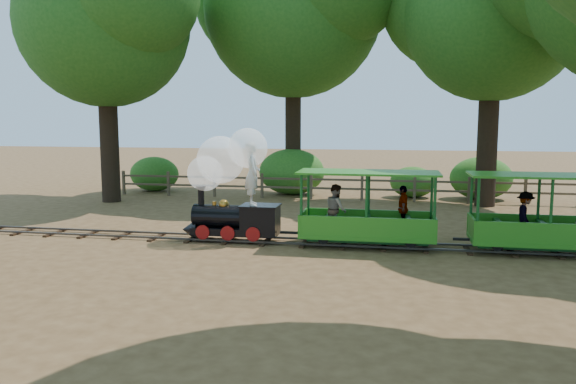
% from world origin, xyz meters
% --- Properties ---
extents(ground, '(90.00, 90.00, 0.00)m').
position_xyz_m(ground, '(0.00, 0.00, 0.00)').
color(ground, olive).
rests_on(ground, ground).
extents(track, '(22.00, 1.00, 0.10)m').
position_xyz_m(track, '(0.00, 0.00, 0.07)').
color(track, '#3F3D3A').
rests_on(track, ground).
extents(locomotive, '(2.61, 1.23, 3.00)m').
position_xyz_m(locomotive, '(-2.00, 0.06, 1.69)').
color(locomotive, black).
rests_on(locomotive, ground).
extents(carriage_front, '(3.44, 1.43, 1.79)m').
position_xyz_m(carriage_front, '(1.54, -0.01, 0.77)').
color(carriage_front, '#2E861D').
rests_on(carriage_front, track).
extents(carriage_rear, '(3.44, 1.40, 1.79)m').
position_xyz_m(carriage_rear, '(5.74, -0.03, 0.78)').
color(carriage_rear, '#2E861D').
rests_on(carriage_rear, track).
extents(oak_nw, '(7.97, 7.02, 9.98)m').
position_xyz_m(oak_nw, '(-8.53, 6.09, 7.11)').
color(oak_nw, '#2D2116').
rests_on(oak_nw, ground).
extents(oak_ne, '(7.85, 6.91, 10.05)m').
position_xyz_m(oak_ne, '(5.47, 7.59, 7.23)').
color(oak_ne, '#2D2116').
rests_on(oak_ne, ground).
extents(fence, '(18.10, 0.10, 1.00)m').
position_xyz_m(fence, '(0.00, 8.00, 0.58)').
color(fence, brown).
rests_on(fence, ground).
extents(shrub_west, '(2.19, 1.68, 1.52)m').
position_xyz_m(shrub_west, '(-8.19, 9.30, 0.76)').
color(shrub_west, '#2D6B1E').
rests_on(shrub_west, ground).
extents(shrub_mid_w, '(2.77, 2.13, 1.92)m').
position_xyz_m(shrub_mid_w, '(-2.02, 9.30, 0.96)').
color(shrub_mid_w, '#2D6B1E').
rests_on(shrub_mid_w, ground).
extents(shrub_mid_e, '(1.81, 1.39, 1.25)m').
position_xyz_m(shrub_mid_e, '(2.96, 9.30, 0.63)').
color(shrub_mid_e, '#2D6B1E').
rests_on(shrub_mid_e, ground).
extents(shrub_east, '(2.43, 1.87, 1.68)m').
position_xyz_m(shrub_east, '(5.61, 9.30, 0.84)').
color(shrub_east, '#2D6B1E').
rests_on(shrub_east, ground).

